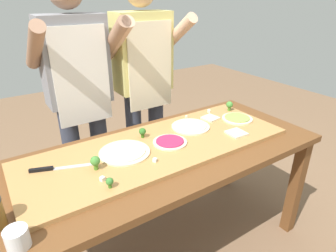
{
  "coord_description": "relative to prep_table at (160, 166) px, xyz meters",
  "views": [
    {
      "loc": [
        -0.73,
        -1.17,
        1.56
      ],
      "look_at": [
        0.09,
        0.06,
        0.87
      ],
      "focal_mm": 30.72,
      "sensor_mm": 36.0,
      "label": 1
    }
  ],
  "objects": [
    {
      "name": "cheese_crumble_c",
      "position": [
        0.57,
        0.25,
        0.13
      ],
      "size": [
        0.03,
        0.03,
        0.02
      ],
      "primitive_type": "cube",
      "rotation": [
        0.0,
        0.0,
        1.0
      ],
      "color": "silver",
      "rests_on": "cutting_board"
    },
    {
      "name": "pizza_slice_near_right",
      "position": [
        0.5,
        0.15,
        0.12
      ],
      "size": [
        0.11,
        0.11,
        0.01
      ],
      "primitive_type": "cube",
      "rotation": [
        0.0,
        0.0,
        0.16
      ],
      "color": "beige",
      "rests_on": "cutting_board"
    },
    {
      "name": "broccoli_floret_front_left",
      "position": [
        -0.37,
        -0.18,
        0.15
      ],
      "size": [
        0.03,
        0.03,
        0.05
      ],
      "color": "#3F7220",
      "rests_on": "cutting_board"
    },
    {
      "name": "cheese_crumble_a",
      "position": [
        -0.09,
        -0.1,
        0.13
      ],
      "size": [
        0.03,
        0.03,
        0.02
      ],
      "primitive_type": "cube",
      "rotation": [
        0.0,
        0.0,
        0.57
      ],
      "color": "white",
      "rests_on": "cutting_board"
    },
    {
      "name": "broccoli_floret_back_mid",
      "position": [
        0.72,
        0.19,
        0.16
      ],
      "size": [
        0.05,
        0.05,
        0.07
      ],
      "color": "#487A23",
      "rests_on": "cutting_board"
    },
    {
      "name": "pizza_whole_white_garlic",
      "position": [
        0.31,
        0.12,
        0.12
      ],
      "size": [
        0.24,
        0.24,
        0.02
      ],
      "color": "beige",
      "rests_on": "cutting_board"
    },
    {
      "name": "ground_plane",
      "position": [
        0.0,
        0.0,
        -0.67
      ],
      "size": [
        8.0,
        8.0,
        0.0
      ],
      "primitive_type": "plane",
      "color": "brown"
    },
    {
      "name": "pizza_whole_pesto_green",
      "position": [
        0.65,
        0.05,
        0.12
      ],
      "size": [
        0.2,
        0.2,
        0.02
      ],
      "color": "beige",
      "rests_on": "cutting_board"
    },
    {
      "name": "chefs_knife",
      "position": [
        -0.53,
        0.11,
        0.12
      ],
      "size": [
        0.31,
        0.13,
        0.02
      ],
      "color": "#B7BABF",
      "rests_on": "cutting_board"
    },
    {
      "name": "cheese_crumble_b",
      "position": [
        0.38,
        0.26,
        0.12
      ],
      "size": [
        0.01,
        0.01,
        0.01
      ],
      "primitive_type": "cube",
      "rotation": [
        0.0,
        0.0,
        0.01
      ],
      "color": "silver",
      "rests_on": "cutting_board"
    },
    {
      "name": "prep_table",
      "position": [
        0.0,
        0.0,
        0.0
      ],
      "size": [
        1.88,
        0.78,
        0.76
      ],
      "color": "brown",
      "rests_on": "ground"
    },
    {
      "name": "cook_right",
      "position": [
        0.27,
        0.64,
        0.33
      ],
      "size": [
        0.54,
        0.39,
        1.67
      ],
      "color": "#333847",
      "rests_on": "ground"
    },
    {
      "name": "pizza_slice_near_left",
      "position": [
        0.48,
        -0.11,
        0.12
      ],
      "size": [
        0.11,
        0.11,
        0.01
      ],
      "primitive_type": "cube",
      "rotation": [
        0.0,
        0.0,
        -0.05
      ],
      "color": "beige",
      "rests_on": "cutting_board"
    },
    {
      "name": "pizza_whole_cheese_artichoke",
      "position": [
        -0.18,
        0.06,
        0.12
      ],
      "size": [
        0.27,
        0.27,
        0.02
      ],
      "color": "beige",
      "rests_on": "cutting_board"
    },
    {
      "name": "flour_cup",
      "position": [
        -0.75,
        -0.28,
        0.13
      ],
      "size": [
        0.08,
        0.08,
        0.08
      ],
      "color": "white",
      "rests_on": "prep_table"
    },
    {
      "name": "broccoli_floret_back_left",
      "position": [
        -0.37,
        -0.01,
        0.16
      ],
      "size": [
        0.05,
        0.05,
        0.07
      ],
      "color": "#487A23",
      "rests_on": "cutting_board"
    },
    {
      "name": "cutting_board",
      "position": [
        0.02,
        0.03,
        0.11
      ],
      "size": [
        1.52,
        0.55,
        0.02
      ],
      "primitive_type": "cube",
      "color": "#B27F47",
      "rests_on": "prep_table"
    },
    {
      "name": "broccoli_floret_front_mid",
      "position": [
        -0.01,
        0.16,
        0.15
      ],
      "size": [
        0.04,
        0.04,
        0.06
      ],
      "color": "#366618",
      "rests_on": "cutting_board"
    },
    {
      "name": "cook_left",
      "position": [
        -0.21,
        0.64,
        0.33
      ],
      "size": [
        0.54,
        0.39,
        1.67
      ],
      "color": "#333847",
      "rests_on": "ground"
    },
    {
      "name": "cheese_crumble_d",
      "position": [
        -0.38,
        -0.11,
        0.13
      ],
      "size": [
        0.03,
        0.03,
        0.02
      ],
      "primitive_type": "cube",
      "rotation": [
        0.0,
        0.0,
        0.35
      ],
      "color": "white",
      "rests_on": "cutting_board"
    },
    {
      "name": "pizza_whole_beet_magenta",
      "position": [
        0.08,
        0.02,
        0.12
      ],
      "size": [
        0.19,
        0.19,
        0.02
      ],
      "color": "beige",
      "rests_on": "cutting_board"
    }
  ]
}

